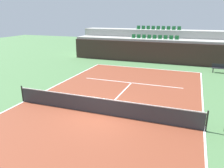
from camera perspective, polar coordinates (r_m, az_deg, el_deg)
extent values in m
plane|color=#477042|center=(12.67, -2.81, -7.79)|extent=(80.00, 80.00, 0.00)
cube|color=brown|center=(12.67, -2.81, -7.77)|extent=(11.00, 24.00, 0.01)
cube|color=white|center=(23.55, 8.64, 4.05)|extent=(11.00, 0.10, 0.00)
cube|color=white|center=(15.48, -21.77, -4.21)|extent=(0.10, 24.00, 0.00)
cube|color=white|center=(11.86, 22.73, -11.06)|extent=(0.10, 24.00, 0.00)
cube|color=white|center=(18.33, 5.02, 0.31)|extent=(8.26, 0.10, 0.00)
cube|color=white|center=(15.43, 1.84, -2.99)|extent=(0.10, 6.40, 0.00)
cube|color=#33231E|center=(26.24, 10.15, 8.00)|extent=(19.61, 0.30, 2.40)
cube|color=#9E9E99|center=(27.54, 10.69, 8.67)|extent=(19.61, 2.40, 2.65)
cube|color=#9E9E99|center=(29.82, 11.56, 10.18)|extent=(19.61, 2.40, 3.57)
cube|color=#1E6633|center=(27.92, 5.50, 11.79)|extent=(0.44, 0.44, 0.04)
cube|color=#1E6633|center=(28.09, 5.62, 12.28)|extent=(0.44, 0.04, 0.40)
cube|color=#1E6633|center=(27.76, 6.82, 11.72)|extent=(0.44, 0.44, 0.04)
cube|color=#1E6633|center=(27.93, 6.94, 12.20)|extent=(0.44, 0.04, 0.40)
cube|color=#1E6633|center=(27.62, 8.15, 11.64)|extent=(0.44, 0.44, 0.04)
cube|color=#1E6633|center=(27.79, 8.26, 12.13)|extent=(0.44, 0.04, 0.40)
cube|color=#1E6633|center=(27.49, 9.49, 11.55)|extent=(0.44, 0.44, 0.04)
cube|color=#1E6633|center=(27.66, 9.60, 12.04)|extent=(0.44, 0.04, 0.40)
cube|color=#1E6633|center=(27.37, 10.85, 11.46)|extent=(0.44, 0.44, 0.04)
cube|color=#1E6633|center=(27.55, 10.95, 11.95)|extent=(0.44, 0.04, 0.40)
cube|color=#1E6633|center=(27.27, 12.21, 11.35)|extent=(0.44, 0.44, 0.04)
cube|color=#1E6633|center=(27.45, 12.30, 11.85)|extent=(0.44, 0.04, 0.40)
cube|color=#1E6633|center=(27.19, 13.58, 11.24)|extent=(0.44, 0.44, 0.04)
cube|color=#1E6633|center=(27.36, 13.67, 11.74)|extent=(0.44, 0.04, 0.40)
cube|color=#1E6633|center=(27.12, 14.96, 11.13)|extent=(0.44, 0.44, 0.04)
cube|color=#1E6633|center=(27.29, 15.04, 11.63)|extent=(0.44, 0.04, 0.40)
cube|color=#1E6633|center=(27.06, 16.34, 11.01)|extent=(0.44, 0.44, 0.04)
cube|color=#1E6633|center=(27.24, 16.42, 11.50)|extent=(0.44, 0.04, 0.40)
cube|color=#1E6633|center=(30.16, 6.77, 13.93)|extent=(0.44, 0.44, 0.04)
cube|color=#1E6633|center=(30.35, 6.88, 14.37)|extent=(0.44, 0.04, 0.40)
cube|color=#1E6633|center=(30.02, 8.01, 13.87)|extent=(0.44, 0.44, 0.04)
cube|color=#1E6633|center=(30.20, 8.11, 14.31)|extent=(0.44, 0.04, 0.40)
cube|color=#1E6633|center=(29.89, 9.25, 13.80)|extent=(0.44, 0.44, 0.04)
cube|color=#1E6633|center=(30.07, 9.35, 14.24)|extent=(0.44, 0.04, 0.40)
cube|color=#1E6633|center=(29.77, 10.51, 13.72)|extent=(0.44, 0.44, 0.04)
cube|color=#1E6633|center=(29.95, 10.60, 14.16)|extent=(0.44, 0.04, 0.40)
cube|color=#1E6633|center=(29.66, 11.77, 13.64)|extent=(0.44, 0.44, 0.04)
cube|color=#1E6633|center=(29.84, 11.86, 14.08)|extent=(0.44, 0.04, 0.40)
cube|color=#1E6633|center=(29.57, 13.04, 13.55)|extent=(0.44, 0.44, 0.04)
cube|color=#1E6633|center=(29.75, 13.13, 13.99)|extent=(0.44, 0.04, 0.40)
cube|color=#1E6633|center=(29.49, 14.32, 13.45)|extent=(0.44, 0.44, 0.04)
cube|color=#1E6633|center=(29.67, 14.40, 13.89)|extent=(0.44, 0.04, 0.40)
cube|color=#1E6633|center=(29.42, 15.60, 13.35)|extent=(0.44, 0.44, 0.04)
cube|color=#1E6633|center=(29.61, 15.68, 13.79)|extent=(0.44, 0.04, 0.40)
cube|color=#1E6633|center=(29.37, 16.89, 13.23)|extent=(0.44, 0.44, 0.04)
cube|color=#1E6633|center=(29.56, 16.96, 13.68)|extent=(0.44, 0.04, 0.40)
cylinder|color=black|center=(15.34, -22.14, -2.33)|extent=(0.08, 0.08, 1.07)
cylinder|color=black|center=(11.63, 23.29, -8.76)|extent=(0.08, 0.08, 1.07)
cube|color=#333338|center=(12.48, -2.84, -5.84)|extent=(10.90, 0.02, 0.92)
cube|color=white|center=(12.29, -2.87, -3.76)|extent=(10.90, 0.04, 0.05)
cube|color=#232328|center=(23.75, 26.12, 3.65)|extent=(1.50, 0.40, 0.05)
cube|color=#232328|center=(23.88, 26.15, 4.26)|extent=(1.50, 0.04, 0.36)
cube|color=#2D2D33|center=(23.61, 24.63, 3.18)|extent=(0.06, 0.06, 0.42)
cube|color=#2D2D33|center=(23.88, 24.59, 3.33)|extent=(0.06, 0.06, 0.42)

